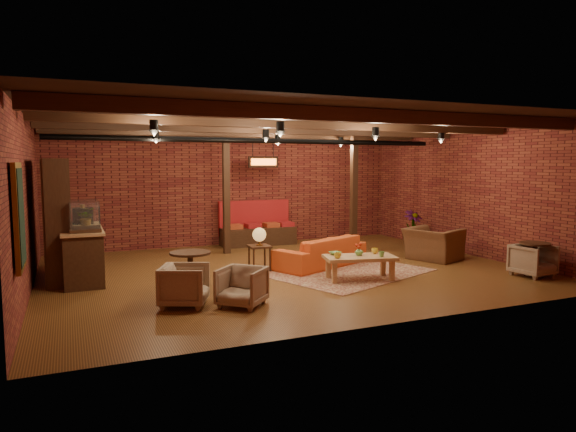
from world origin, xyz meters
name	(u,v)px	position (x,y,z in m)	size (l,w,h in m)	color
floor	(288,270)	(0.00, 0.00, 0.00)	(10.00, 10.00, 0.00)	#412610
ceiling	(288,121)	(0.00, 0.00, 3.20)	(10.00, 8.00, 0.02)	black
wall_back	(233,188)	(0.00, 4.00, 1.60)	(10.00, 0.02, 3.20)	maroon
wall_front	(399,214)	(0.00, -4.00, 1.60)	(10.00, 0.02, 3.20)	maroon
wall_left	(26,204)	(-5.00, 0.00, 1.60)	(0.02, 8.00, 3.20)	maroon
wall_right	(470,192)	(5.00, 0.00, 1.60)	(0.02, 8.00, 3.20)	maroon
ceiling_beams	(288,127)	(0.00, 0.00, 3.08)	(9.80, 6.40, 0.22)	black
ceiling_pipe	(262,141)	(0.00, 1.60, 2.85)	(0.12, 0.12, 9.60)	black
post_left	(226,191)	(-0.60, 2.60, 1.60)	(0.16, 0.16, 3.20)	black
post_right	(354,190)	(2.80, 2.00, 1.60)	(0.16, 0.16, 3.20)	black
service_counter	(82,239)	(-4.10, 1.00, 0.80)	(0.80, 2.50, 1.60)	black
plant_counter	(86,217)	(-4.00, 1.20, 1.22)	(0.35, 0.39, 0.30)	#337F33
shelving_hutch	(59,219)	(-4.50, 1.10, 1.20)	(0.52, 2.00, 2.40)	black
chalkboard_menu	(20,216)	(-4.93, -2.30, 1.60)	(0.08, 0.96, 1.46)	black
banquette	(258,227)	(0.60, 3.55, 0.50)	(2.10, 0.70, 1.00)	#A71B1F
service_sign	(263,162)	(0.60, 3.10, 2.35)	(0.86, 0.06, 0.30)	orange
ceiling_spotlights	(288,137)	(0.00, 0.00, 2.86)	(6.40, 4.40, 0.28)	black
rug	(347,272)	(1.08, -0.65, 0.01)	(3.22, 2.47, 0.01)	maroon
sofa	(321,252)	(0.85, 0.13, 0.34)	(2.31, 0.90, 0.67)	#C9491B
coffee_table	(359,259)	(0.95, -1.36, 0.42)	(1.52, 1.00, 0.73)	#AA704F
side_table_lamp	(259,238)	(-0.58, 0.23, 0.71)	(0.47, 0.47, 0.94)	black
round_table_left	(190,265)	(-2.37, -1.12, 0.51)	(0.72, 0.72, 0.75)	black
armchair_a	(184,283)	(-2.64, -1.87, 0.37)	(0.73, 0.68, 0.75)	#BAAE90
armchair_b	(242,285)	(-1.79, -2.26, 0.35)	(0.69, 0.64, 0.71)	#BAAE90
armchair_right	(433,239)	(3.70, -0.23, 0.51)	(1.18, 0.76, 1.03)	brown
side_table_book	(436,236)	(4.40, 0.53, 0.43)	(0.49, 0.49, 0.48)	black
round_table_right	(535,254)	(4.40, -2.54, 0.47)	(0.60, 0.60, 0.70)	black
armchair_far	(533,259)	(4.40, -2.50, 0.36)	(0.71, 0.66, 0.73)	#BAAE90
plant_tall	(414,192)	(4.40, 1.51, 1.53)	(1.71, 1.71, 3.06)	#4C7F4C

